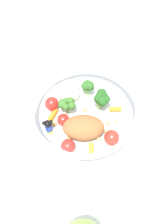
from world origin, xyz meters
name	(u,v)px	position (x,y,z in m)	size (l,w,h in m)	color
ground_plane	(93,120)	(0.00, 0.00, 0.00)	(2.40, 2.40, 0.00)	white
food_container	(82,112)	(-0.02, -0.01, 0.03)	(0.21, 0.21, 0.06)	white
folded_napkin	(65,44)	(-0.16, 0.16, 0.00)	(0.10, 0.14, 0.01)	white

